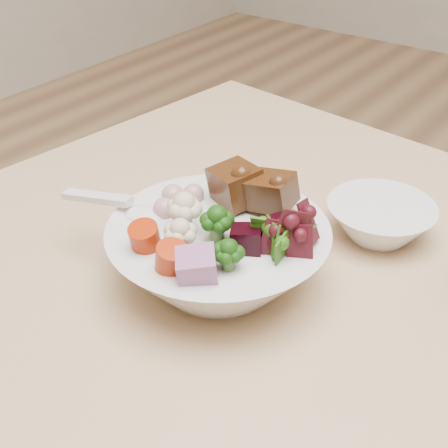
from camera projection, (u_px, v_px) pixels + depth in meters
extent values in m
cylinder|color=tan|center=(232.00, 264.00, 1.30)|extent=(0.05, 0.05, 0.65)
cylinder|color=tan|center=(403.00, 385.00, 1.21)|extent=(0.03, 0.03, 0.36)
sphere|color=black|center=(217.00, 229.00, 0.62)|extent=(0.04, 0.04, 0.04)
sphere|color=beige|center=(185.00, 217.00, 0.63)|extent=(0.04, 0.04, 0.04)
cube|color=black|center=(275.00, 235.00, 0.62)|extent=(0.04, 0.04, 0.03)
cube|color=#955A86|center=(197.00, 268.00, 0.57)|extent=(0.05, 0.05, 0.04)
cylinder|color=#AF2B04|center=(145.00, 239.00, 0.61)|extent=(0.04, 0.04, 0.03)
sphere|color=tan|center=(164.00, 209.00, 0.66)|extent=(0.03, 0.03, 0.03)
ellipsoid|color=silver|center=(144.00, 216.00, 0.67)|extent=(0.05, 0.04, 0.02)
cube|color=silver|center=(97.00, 198.00, 0.69)|extent=(0.09, 0.03, 0.02)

